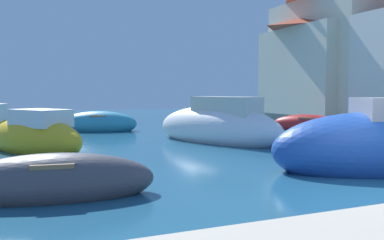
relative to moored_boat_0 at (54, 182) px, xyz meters
The scene contains 9 objects.
ground 6.34m from the moored_boat_0, 18.37° to the right, with size 80.00×80.00×0.00m, color #1E5170.
moored_boat_0 is the anchor object (origin of this frame).
moored_boat_2 9.43m from the moored_boat_0, 44.88° to the left, with size 4.19×6.48×2.21m.
moored_boat_3 13.30m from the moored_boat_0, 76.51° to the left, with size 4.10×2.45×1.31m.
moored_boat_4 16.10m from the moored_boat_0, 35.02° to the left, with size 3.07×3.79×1.05m.
moored_boat_6 7.57m from the moored_boat_0, ahead, with size 5.54×3.73×2.26m.
moored_boat_9 6.53m from the moored_boat_0, 90.86° to the left, with size 3.72×4.65×1.75m.
waterfront_building_annex 24.14m from the moored_boat_0, 37.15° to the left, with size 7.20×7.63×6.89m.
waterfront_building_far 23.97m from the moored_boat_0, 36.18° to the left, with size 5.47×8.69×8.44m.
Camera 1 is at (-6.57, -5.95, 1.97)m, focal length 38.53 mm.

